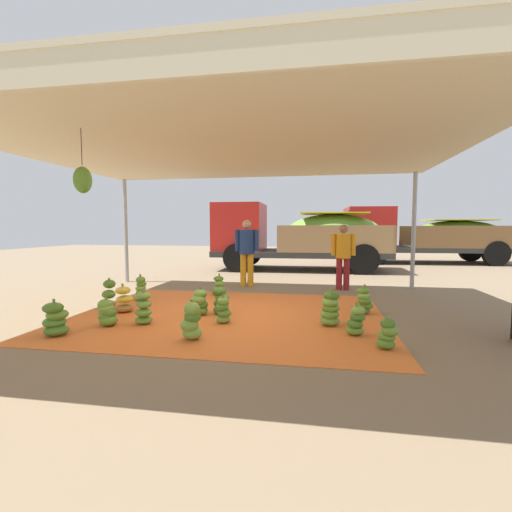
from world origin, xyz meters
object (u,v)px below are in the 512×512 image
(banana_bunch_0, at_px, (200,303))
(banana_bunch_12, at_px, (144,309))
(banana_bunch_10, at_px, (219,286))
(banana_bunch_13, at_px, (55,320))
(cargo_truck_main, at_px, (297,235))
(banana_bunch_7, at_px, (141,289))
(cargo_truck_far, at_px, (420,235))
(banana_bunch_1, at_px, (108,296))
(banana_bunch_14, at_px, (221,301))
(banana_bunch_6, at_px, (107,313))
(worker_0, at_px, (343,252))
(banana_bunch_3, at_px, (364,301))
(banana_bunch_11, at_px, (330,309))
(banana_bunch_5, at_px, (192,322))
(banana_bunch_4, at_px, (124,300))
(banana_bunch_8, at_px, (356,321))
(banana_bunch_2, at_px, (223,311))
(banana_bunch_9, at_px, (387,335))

(banana_bunch_0, distance_m, banana_bunch_12, 0.98)
(banana_bunch_12, bearing_deg, banana_bunch_10, 78.61)
(banana_bunch_10, distance_m, banana_bunch_12, 2.59)
(banana_bunch_13, xyz_separation_m, cargo_truck_main, (2.86, 8.66, 1.03))
(banana_bunch_7, bearing_deg, cargo_truck_far, 50.38)
(banana_bunch_1, relative_size, banana_bunch_14, 1.11)
(banana_bunch_7, bearing_deg, banana_bunch_6, -77.28)
(banana_bunch_6, height_order, worker_0, worker_0)
(banana_bunch_3, height_order, banana_bunch_11, banana_bunch_11)
(banana_bunch_0, xyz_separation_m, banana_bunch_5, (0.33, -1.33, 0.03))
(banana_bunch_4, xyz_separation_m, banana_bunch_11, (3.62, -0.25, 0.04))
(banana_bunch_5, xyz_separation_m, banana_bunch_7, (-1.95, 2.32, -0.01))
(banana_bunch_6, height_order, banana_bunch_8, banana_bunch_8)
(banana_bunch_1, distance_m, banana_bunch_7, 0.85)
(banana_bunch_7, bearing_deg, banana_bunch_2, -33.65)
(banana_bunch_7, distance_m, cargo_truck_main, 6.90)
(banana_bunch_4, relative_size, banana_bunch_13, 0.99)
(banana_bunch_6, xyz_separation_m, banana_bunch_10, (1.03, 2.72, 0.01))
(banana_bunch_0, xyz_separation_m, banana_bunch_11, (2.21, -0.27, 0.04))
(banana_bunch_6, relative_size, banana_bunch_9, 1.01)
(banana_bunch_3, height_order, banana_bunch_7, banana_bunch_7)
(banana_bunch_2, bearing_deg, banana_bunch_3, 24.03)
(banana_bunch_3, relative_size, banana_bunch_9, 1.19)
(banana_bunch_0, xyz_separation_m, banana_bunch_6, (-1.20, -0.89, -0.02))
(banana_bunch_5, distance_m, cargo_truck_far, 13.47)
(banana_bunch_2, relative_size, cargo_truck_main, 0.08)
(banana_bunch_0, relative_size, banana_bunch_3, 0.94)
(banana_bunch_8, xyz_separation_m, banana_bunch_12, (-3.23, 0.02, 0.04))
(banana_bunch_4, xyz_separation_m, cargo_truck_far, (7.80, 10.68, 1.00))
(banana_bunch_1, relative_size, worker_0, 0.36)
(banana_bunch_0, bearing_deg, cargo_truck_main, 80.21)
(cargo_truck_far, bearing_deg, banana_bunch_1, -128.08)
(banana_bunch_9, relative_size, banana_bunch_12, 0.78)
(banana_bunch_0, bearing_deg, worker_0, 49.80)
(cargo_truck_far, bearing_deg, banana_bunch_10, -126.58)
(banana_bunch_14, bearing_deg, banana_bunch_5, -90.26)
(banana_bunch_1, distance_m, banana_bunch_11, 4.07)
(banana_bunch_13, bearing_deg, banana_bunch_0, 42.16)
(banana_bunch_11, relative_size, cargo_truck_far, 0.08)
(banana_bunch_6, relative_size, banana_bunch_13, 0.86)
(banana_bunch_13, bearing_deg, worker_0, 47.12)
(banana_bunch_5, bearing_deg, banana_bunch_0, 104.07)
(banana_bunch_0, xyz_separation_m, banana_bunch_14, (0.34, 0.14, 0.01))
(banana_bunch_7, distance_m, cargo_truck_far, 12.60)
(banana_bunch_13, xyz_separation_m, cargo_truck_far, (8.01, 12.13, 0.99))
(cargo_truck_main, bearing_deg, banana_bunch_4, -110.21)
(banana_bunch_6, distance_m, banana_bunch_13, 0.72)
(banana_bunch_5, bearing_deg, banana_bunch_9, 1.36)
(banana_bunch_5, height_order, banana_bunch_14, banana_bunch_5)
(banana_bunch_4, distance_m, banana_bunch_7, 1.03)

